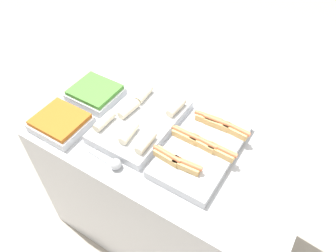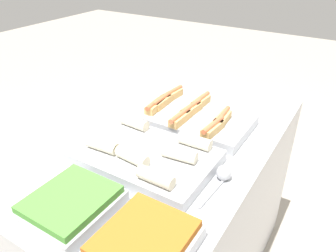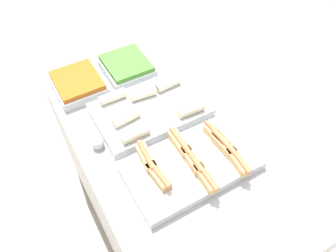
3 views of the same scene
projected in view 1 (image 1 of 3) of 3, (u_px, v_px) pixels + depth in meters
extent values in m
plane|color=#ADA393|center=(171.00, 223.00, 2.38)|extent=(12.00, 12.00, 0.00)
cube|color=#B7BABF|center=(171.00, 188.00, 2.04)|extent=(1.42, 0.80, 0.94)
cube|color=#B7BABF|center=(202.00, 149.00, 1.62)|extent=(0.32, 0.56, 0.05)
cube|color=tan|center=(208.00, 119.00, 1.70)|extent=(0.14, 0.06, 0.04)
cylinder|color=#D66B42|center=(209.00, 116.00, 1.68)|extent=(0.15, 0.04, 0.02)
cube|color=tan|center=(203.00, 143.00, 1.59)|extent=(0.14, 0.05, 0.04)
cylinder|color=#D66B42|center=(204.00, 140.00, 1.57)|extent=(0.15, 0.03, 0.02)
cube|color=tan|center=(222.00, 152.00, 1.55)|extent=(0.13, 0.05, 0.04)
cylinder|color=#D66B42|center=(222.00, 149.00, 1.53)|extent=(0.15, 0.03, 0.02)
cube|color=tan|center=(236.00, 131.00, 1.64)|extent=(0.14, 0.05, 0.04)
cylinder|color=#D66B42|center=(236.00, 128.00, 1.63)|extent=(0.15, 0.03, 0.02)
cube|color=tan|center=(217.00, 123.00, 1.68)|extent=(0.13, 0.05, 0.04)
cylinder|color=#D66B42|center=(218.00, 121.00, 1.66)|extent=(0.15, 0.03, 0.02)
cube|color=tan|center=(186.00, 166.00, 1.49)|extent=(0.14, 0.05, 0.04)
cylinder|color=#D66B42|center=(187.00, 163.00, 1.48)|extent=(0.15, 0.03, 0.02)
cube|color=tan|center=(167.00, 157.00, 1.53)|extent=(0.14, 0.05, 0.04)
cylinder|color=#D66B42|center=(167.00, 154.00, 1.51)|extent=(0.15, 0.03, 0.02)
cube|color=tan|center=(185.00, 136.00, 1.62)|extent=(0.13, 0.05, 0.04)
cylinder|color=#D66B42|center=(185.00, 133.00, 1.60)|extent=(0.15, 0.02, 0.02)
cube|color=#B7BABF|center=(141.00, 121.00, 1.75)|extent=(0.35, 0.53, 0.05)
cylinder|color=beige|center=(104.00, 121.00, 1.68)|extent=(0.05, 0.13, 0.05)
cylinder|color=beige|center=(144.00, 94.00, 1.83)|extent=(0.05, 0.13, 0.05)
cylinder|color=beige|center=(176.00, 107.00, 1.75)|extent=(0.05, 0.13, 0.05)
cylinder|color=beige|center=(129.00, 133.00, 1.63)|extent=(0.06, 0.14, 0.05)
cylinder|color=beige|center=(129.00, 109.00, 1.74)|extent=(0.06, 0.14, 0.05)
cylinder|color=beige|center=(146.00, 143.00, 1.58)|extent=(0.05, 0.13, 0.05)
cube|color=#B7BABF|center=(61.00, 124.00, 1.73)|extent=(0.27, 0.24, 0.05)
cube|color=#B7601E|center=(60.00, 119.00, 1.71)|extent=(0.25, 0.22, 0.02)
cube|color=#B7BABF|center=(96.00, 95.00, 1.90)|extent=(0.27, 0.24, 0.05)
cube|color=#4C9338|center=(95.00, 90.00, 1.87)|extent=(0.25, 0.22, 0.02)
cylinder|color=#B2B5BA|center=(101.00, 159.00, 1.60)|extent=(0.19, 0.02, 0.01)
sphere|color=#B2B5BA|center=(116.00, 164.00, 1.55)|extent=(0.06, 0.06, 0.06)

